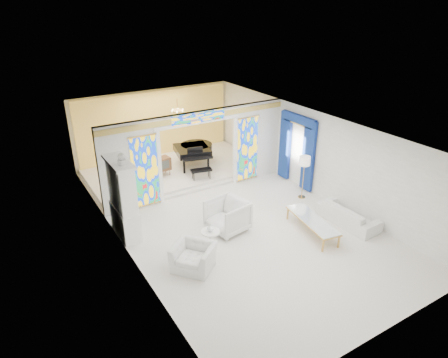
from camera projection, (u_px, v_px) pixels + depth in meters
floor at (228, 214)px, 13.11m from camera, size 12.00×12.00×0.00m
ceiling at (228, 127)px, 11.85m from camera, size 7.00×12.00×0.02m
wall_back at (155, 125)px, 17.14m from camera, size 7.00×0.02×3.00m
wall_front at (389, 278)px, 7.82m from camera, size 7.00×0.02×3.00m
wall_left at (119, 200)px, 10.83m from camera, size 0.02×12.00×3.00m
wall_right at (312, 152)px, 14.13m from camera, size 0.02×12.00×3.00m
partition_wall at (198, 149)px, 13.96m from camera, size 7.00×0.22×3.00m
stained_glass_left at (145, 171)px, 13.07m from camera, size 0.90×0.04×2.40m
stained_glass_right at (247, 149)px, 14.98m from camera, size 0.90×0.04×2.40m
stained_glass_transom at (199, 117)px, 13.39m from camera, size 2.00×0.04×0.34m
alcove_platform at (175, 170)px, 16.25m from camera, size 6.80×3.80×0.18m
gold_curtain_back at (156, 125)px, 17.04m from camera, size 6.70×0.10×2.90m
chandelier at (178, 110)px, 15.24m from camera, size 0.48×0.48×0.30m
blue_drapes at (297, 145)px, 14.59m from camera, size 0.14×1.85×2.65m
china_cabinet at (123, 199)px, 11.56m from camera, size 0.56×1.46×2.72m
armchair_left at (193, 257)px, 10.41m from camera, size 1.37×1.39×0.68m
armchair_right at (227, 216)px, 12.03m from camera, size 1.26×1.24×1.00m
sofa at (348, 215)px, 12.50m from camera, size 0.87×2.06×0.59m
side_table at (211, 238)px, 11.04m from camera, size 0.54×0.54×0.66m
vase at (210, 228)px, 10.91m from camera, size 0.23×0.23×0.20m
coffee_table at (312, 220)px, 11.93m from camera, size 0.97×2.15×0.46m
floor_lamp at (305, 163)px, 13.67m from camera, size 0.41×0.41×1.56m
grand_piano at (194, 150)px, 16.22m from camera, size 1.90×2.57×0.99m
tv_console at (162, 164)px, 15.33m from camera, size 0.68×0.51×0.73m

